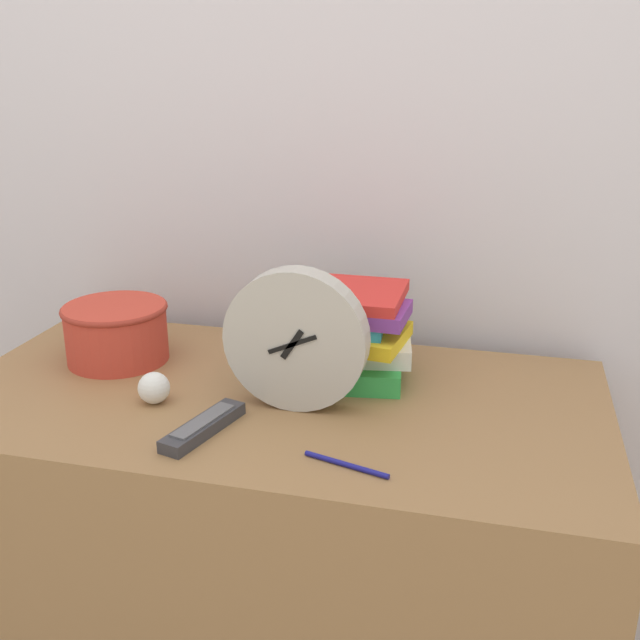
% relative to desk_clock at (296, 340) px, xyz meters
% --- Properties ---
extents(wall_back, '(6.00, 0.04, 2.40)m').
position_rel_desk_clock_xyz_m(wall_back, '(-0.05, 0.41, 0.31)').
color(wall_back, silver).
rests_on(wall_back, ground_plane).
extents(desk, '(1.15, 0.60, 0.77)m').
position_rel_desk_clock_xyz_m(desk, '(-0.05, 0.04, -0.51)').
color(desk, olive).
rests_on(desk, ground_plane).
extents(desk_clock, '(0.24, 0.05, 0.24)m').
position_rel_desk_clock_xyz_m(desk_clock, '(0.00, 0.00, 0.00)').
color(desk_clock, '#B7B2A8').
rests_on(desk_clock, desk).
extents(book_stack, '(0.25, 0.21, 0.17)m').
position_rel_desk_clock_xyz_m(book_stack, '(0.05, 0.14, -0.04)').
color(book_stack, green).
rests_on(book_stack, desk).
extents(basket, '(0.20, 0.20, 0.11)m').
position_rel_desk_clock_xyz_m(basket, '(-0.39, 0.11, -0.06)').
color(basket, '#C63D2D').
rests_on(basket, desk).
extents(tv_remote, '(0.08, 0.18, 0.02)m').
position_rel_desk_clock_xyz_m(tv_remote, '(-0.12, -0.13, -0.11)').
color(tv_remote, '#333338').
rests_on(tv_remote, desk).
extents(crumpled_paper_ball, '(0.05, 0.05, 0.05)m').
position_rel_desk_clock_xyz_m(crumpled_paper_ball, '(-0.24, -0.04, -0.09)').
color(crumpled_paper_ball, white).
rests_on(crumpled_paper_ball, desk).
extents(pen, '(0.13, 0.04, 0.01)m').
position_rel_desk_clock_xyz_m(pen, '(0.12, -0.17, -0.12)').
color(pen, navy).
rests_on(pen, desk).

